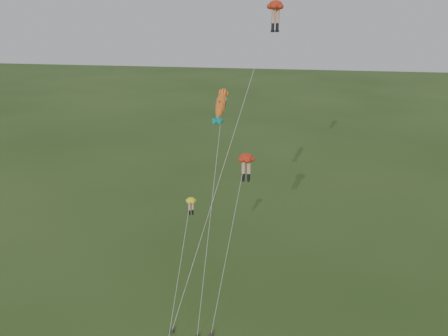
# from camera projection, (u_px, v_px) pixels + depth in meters

# --- Properties ---
(ground) EXTENTS (300.00, 300.00, 0.00)m
(ground) POSITION_uv_depth(u_px,v_px,m) (195.00, 328.00, 38.77)
(ground) COLOR #264017
(ground) RESTS_ON ground
(legs_kite_red_high) EXTENTS (7.59, 14.16, 24.13)m
(legs_kite_red_high) POSITION_uv_depth(u_px,v_px,m) (274.00, 12.00, 41.71)
(legs_kite_red_high) COLOR red
(legs_kite_red_high) RESTS_ON ground
(legs_kite_red_mid) EXTENTS (2.46, 8.93, 12.14)m
(legs_kite_red_mid) POSITION_uv_depth(u_px,v_px,m) (246.00, 162.00, 41.29)
(legs_kite_red_mid) COLOR red
(legs_kite_red_mid) RESTS_ON ground
(legs_kite_yellow) EXTENTS (1.16, 9.20, 9.31)m
(legs_kite_yellow) POSITION_uv_depth(u_px,v_px,m) (189.00, 210.00, 39.31)
(legs_kite_yellow) COLOR #FFF420
(legs_kite_yellow) RESTS_ON ground
(fish_kite) EXTENTS (1.17, 10.45, 17.54)m
(fish_kite) POSITION_uv_depth(u_px,v_px,m) (221.00, 105.00, 40.51)
(fish_kite) COLOR yellow
(fish_kite) RESTS_ON ground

